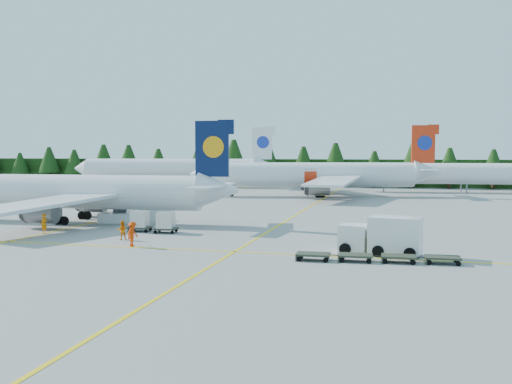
% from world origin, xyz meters
% --- Properties ---
extents(ground, '(320.00, 320.00, 0.00)m').
position_xyz_m(ground, '(0.00, 0.00, 0.00)').
color(ground, gray).
rests_on(ground, ground).
extents(taxi_stripe_a, '(0.25, 120.00, 0.01)m').
position_xyz_m(taxi_stripe_a, '(-14.00, 20.00, 0.01)').
color(taxi_stripe_a, yellow).
rests_on(taxi_stripe_a, ground).
extents(taxi_stripe_b, '(0.25, 120.00, 0.01)m').
position_xyz_m(taxi_stripe_b, '(6.00, 20.00, 0.01)').
color(taxi_stripe_b, yellow).
rests_on(taxi_stripe_b, ground).
extents(taxi_stripe_cross, '(80.00, 0.25, 0.01)m').
position_xyz_m(taxi_stripe_cross, '(0.00, -6.00, 0.01)').
color(taxi_stripe_cross, yellow).
rests_on(taxi_stripe_cross, ground).
extents(treeline_hedge, '(220.00, 4.00, 6.00)m').
position_xyz_m(treeline_hedge, '(0.00, 82.00, 3.00)').
color(treeline_hedge, black).
rests_on(treeline_hedge, ground).
extents(airliner_navy, '(37.21, 30.57, 10.81)m').
position_xyz_m(airliner_navy, '(-18.30, 7.51, 3.25)').
color(airliner_navy, silver).
rests_on(airliner_navy, ground).
extents(airliner_red, '(41.41, 33.71, 12.20)m').
position_xyz_m(airliner_red, '(2.38, 49.82, 3.67)').
color(airliner_red, silver).
rests_on(airliner_red, ground).
extents(airliner_far_left, '(44.41, 9.15, 12.93)m').
position_xyz_m(airliner_far_left, '(-32.20, 69.03, 4.06)').
color(airliner_far_left, silver).
rests_on(airliner_far_left, ground).
extents(airliner_far_right, '(39.89, 7.45, 11.60)m').
position_xyz_m(airliner_far_right, '(26.76, 65.93, 3.64)').
color(airliner_far_right, silver).
rests_on(airliner_far_right, ground).
extents(airstairs, '(4.30, 5.83, 3.59)m').
position_xyz_m(airstairs, '(-11.42, 8.81, 0.78)').
color(airstairs, silver).
rests_on(airstairs, ground).
extents(service_truck, '(6.20, 3.09, 2.86)m').
position_xyz_m(service_truck, '(16.83, -4.44, 1.42)').
color(service_truck, white).
rests_on(service_truck, ground).
extents(baggage_tug, '(3.15, 2.18, 1.54)m').
position_xyz_m(baggage_tug, '(16.21, -3.66, 0.75)').
color(baggage_tug, gold).
rests_on(baggage_tug, ground).
extents(dolly_train, '(11.15, 2.50, 0.14)m').
position_xyz_m(dolly_train, '(16.70, -7.42, 0.44)').
color(dolly_train, '#2E3425').
rests_on(dolly_train, ground).
extents(uld_pair, '(5.05, 2.05, 1.64)m').
position_xyz_m(uld_pair, '(-4.60, 2.45, 1.10)').
color(uld_pair, '#2E3425').
rests_on(uld_pair, ground).
extents(crew_a, '(0.74, 0.53, 1.87)m').
position_xyz_m(crew_a, '(-13.97, -1.03, 0.94)').
color(crew_a, orange).
rests_on(crew_a, ground).
extents(crew_b, '(1.03, 0.98, 1.68)m').
position_xyz_m(crew_b, '(-5.16, -2.64, 0.84)').
color(crew_b, orange).
rests_on(crew_b, ground).
extents(crew_c, '(0.67, 0.90, 2.02)m').
position_xyz_m(crew_c, '(-2.69, -5.60, 1.01)').
color(crew_c, '#E43804').
rests_on(crew_c, ground).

